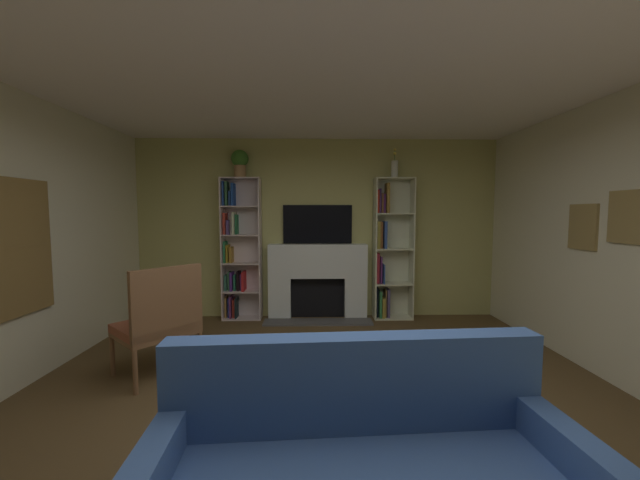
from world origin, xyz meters
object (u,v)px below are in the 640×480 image
(tv, at_px, (318,224))
(potted_plant, at_px, (240,162))
(fireplace, at_px, (318,279))
(bookshelf_left, at_px, (238,251))
(armchair, at_px, (160,320))
(vase_with_flowers, at_px, (395,168))
(bookshelf_right, at_px, (388,252))

(tv, height_order, potted_plant, potted_plant)
(fireplace, xyz_separation_m, bookshelf_left, (-1.21, 0.02, 0.43))
(tv, xyz_separation_m, bookshelf_left, (-1.21, -0.07, -0.40))
(bookshelf_left, distance_m, armchair, 2.06)
(vase_with_flowers, xyz_separation_m, armchair, (-2.72, -1.92, -1.71))
(fireplace, height_order, potted_plant, potted_plant)
(fireplace, bearing_deg, tv, 90.00)
(armchair, bearing_deg, tv, 52.36)
(fireplace, xyz_separation_m, bookshelf_right, (1.07, 0.01, 0.41))
(fireplace, height_order, armchair, fireplace)
(fireplace, xyz_separation_m, vase_with_flowers, (1.15, -0.03, 1.67))
(tv, distance_m, vase_with_flowers, 1.43)
(bookshelf_left, distance_m, bookshelf_right, 2.28)
(bookshelf_right, xyz_separation_m, potted_plant, (-2.22, -0.04, 1.35))
(bookshelf_left, height_order, potted_plant, potted_plant)
(armchair, bearing_deg, fireplace, 51.11)
(potted_plant, bearing_deg, tv, 5.97)
(tv, height_order, vase_with_flowers, vase_with_flowers)
(tv, distance_m, bookshelf_right, 1.16)
(bookshelf_right, relative_size, potted_plant, 5.29)
(fireplace, distance_m, vase_with_flowers, 2.03)
(bookshelf_left, bearing_deg, fireplace, -1.13)
(fireplace, distance_m, potted_plant, 2.10)
(bookshelf_left, distance_m, potted_plant, 1.33)
(tv, height_order, bookshelf_left, bookshelf_left)
(bookshelf_right, bearing_deg, vase_with_flowers, -29.75)
(fireplace, distance_m, armchair, 2.50)
(bookshelf_left, relative_size, armchair, 1.93)
(potted_plant, relative_size, vase_with_flowers, 0.94)
(tv, height_order, armchair, tv)
(tv, height_order, bookshelf_right, bookshelf_right)
(potted_plant, bearing_deg, armchair, -102.49)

